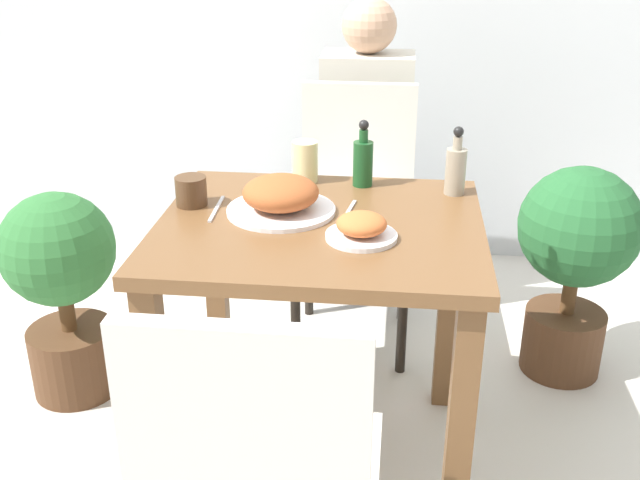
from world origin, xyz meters
name	(u,v)px	position (x,y,z in m)	size (l,w,h in m)	color
ground_plane	(320,454)	(0.00, 0.00, 0.00)	(16.00, 16.00, 0.00)	beige
dining_table	(320,271)	(0.00, 0.00, 0.60)	(0.82, 0.71, 0.74)	brown
chair_far	(356,201)	(0.05, 0.72, 0.52)	(0.42, 0.42, 0.91)	silver
food_plate	(281,197)	(-0.11, 0.05, 0.78)	(0.28, 0.28, 0.10)	white
side_plate	(361,228)	(0.11, -0.09, 0.76)	(0.17, 0.17, 0.06)	white
drink_cup	(191,191)	(-0.35, 0.08, 0.77)	(0.08, 0.08, 0.08)	#4C331E
juice_glass	(305,162)	(-0.08, 0.30, 0.79)	(0.07, 0.07, 0.12)	beige
sauce_bottle	(456,168)	(0.35, 0.24, 0.81)	(0.06, 0.06, 0.19)	gray
condiment_bottle	(363,161)	(0.09, 0.28, 0.81)	(0.06, 0.06, 0.19)	#194C23
fork_utensil	(217,209)	(-0.28, 0.05, 0.74)	(0.02, 0.18, 0.00)	silver
spoon_utensil	(347,214)	(0.06, 0.05, 0.74)	(0.04, 0.19, 0.00)	silver
potted_plant_left	(62,281)	(-0.83, 0.24, 0.40)	(0.35, 0.35, 0.68)	#51331E
potted_plant_right	(576,252)	(0.77, 0.54, 0.44)	(0.39, 0.39, 0.73)	#51331E
person_figure	(366,156)	(0.06, 1.05, 0.58)	(0.34, 0.22, 1.17)	#2D3347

